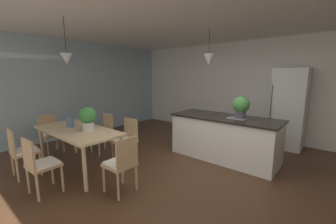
# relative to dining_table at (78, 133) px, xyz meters

# --- Properties ---
(ground_plane) EXTENTS (10.00, 8.40, 0.04)m
(ground_plane) POSITION_rel_dining_table_xyz_m (1.85, 0.99, -0.71)
(ground_plane) COLOR #4C301E
(ceiling_slab) EXTENTS (10.00, 8.40, 0.12)m
(ceiling_slab) POSITION_rel_dining_table_xyz_m (1.85, 0.99, 2.07)
(ceiling_slab) COLOR white
(wall_back_kitchen) EXTENTS (10.00, 0.12, 2.70)m
(wall_back_kitchen) POSITION_rel_dining_table_xyz_m (1.85, 4.25, 0.66)
(wall_back_kitchen) COLOR white
(wall_back_kitchen) RESTS_ON ground_plane
(window_wall_left_glazing) EXTENTS (0.06, 8.40, 2.70)m
(window_wall_left_glazing) POSITION_rel_dining_table_xyz_m (-2.21, 0.99, 0.66)
(window_wall_left_glazing) COLOR #9EB7C6
(window_wall_left_glazing) RESTS_ON ground_plane
(dining_table) EXTENTS (1.86, 0.84, 0.76)m
(dining_table) POSITION_rel_dining_table_xyz_m (0.00, 0.00, 0.00)
(dining_table) COLOR #D1B284
(dining_table) RESTS_ON ground_plane
(chair_kitchen_end) EXTENTS (0.41, 0.41, 0.87)m
(chair_kitchen_end) POSITION_rel_dining_table_xyz_m (1.30, 0.00, -0.21)
(chair_kitchen_end) COLOR tan
(chair_kitchen_end) RESTS_ON ground_plane
(chair_far_right) EXTENTS (0.42, 0.42, 0.87)m
(chair_far_right) POSITION_rel_dining_table_xyz_m (0.41, 0.79, -0.21)
(chair_far_right) COLOR tan
(chair_far_right) RESTS_ON ground_plane
(chair_window_end) EXTENTS (0.42, 0.42, 0.87)m
(chair_window_end) POSITION_rel_dining_table_xyz_m (-1.30, -0.00, -0.21)
(chair_window_end) COLOR tan
(chair_window_end) RESTS_ON ground_plane
(chair_far_left) EXTENTS (0.41, 0.41, 0.87)m
(chair_far_left) POSITION_rel_dining_table_xyz_m (-0.42, 0.79, -0.21)
(chair_far_left) COLOR tan
(chair_far_left) RESTS_ON ground_plane
(chair_near_left) EXTENTS (0.42, 0.42, 0.87)m
(chair_near_left) POSITION_rel_dining_table_xyz_m (-0.42, -0.79, -0.21)
(chair_near_left) COLOR tan
(chair_near_left) RESTS_ON ground_plane
(chair_near_right) EXTENTS (0.41, 0.41, 0.87)m
(chair_near_right) POSITION_rel_dining_table_xyz_m (0.42, -0.79, -0.21)
(chair_near_right) COLOR tan
(chair_near_right) RESTS_ON ground_plane
(kitchen_island) EXTENTS (2.19, 0.89, 0.91)m
(kitchen_island) POSITION_rel_dining_table_xyz_m (1.86, 2.22, -0.22)
(kitchen_island) COLOR white
(kitchen_island) RESTS_ON ground_plane
(refrigerator) EXTENTS (0.71, 0.67, 1.91)m
(refrigerator) POSITION_rel_dining_table_xyz_m (2.72, 3.85, 0.27)
(refrigerator) COLOR silver
(refrigerator) RESTS_ON ground_plane
(pendant_over_table) EXTENTS (0.19, 0.19, 0.78)m
(pendant_over_table) POSITION_rel_dining_table_xyz_m (0.05, -0.12, 1.33)
(pendant_over_table) COLOR black
(pendant_over_island_main) EXTENTS (0.22, 0.22, 0.75)m
(pendant_over_island_main) POSITION_rel_dining_table_xyz_m (1.43, 2.22, 1.39)
(pendant_over_island_main) COLOR black
(potted_plant_on_island) EXTENTS (0.32, 0.32, 0.44)m
(potted_plant_on_island) POSITION_rel_dining_table_xyz_m (2.18, 2.22, 0.47)
(potted_plant_on_island) COLOR #4C4C51
(potted_plant_on_island) RESTS_ON kitchen_island
(potted_plant_on_table) EXTENTS (0.30, 0.30, 0.43)m
(potted_plant_on_table) POSITION_rel_dining_table_xyz_m (0.23, 0.10, 0.32)
(potted_plant_on_table) COLOR beige
(potted_plant_on_table) RESTS_ON dining_table
(vase_on_dining_table) EXTENTS (0.14, 0.14, 0.19)m
(vase_on_dining_table) POSITION_rel_dining_table_xyz_m (-0.28, -0.00, 0.17)
(vase_on_dining_table) COLOR slate
(vase_on_dining_table) RESTS_ON dining_table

